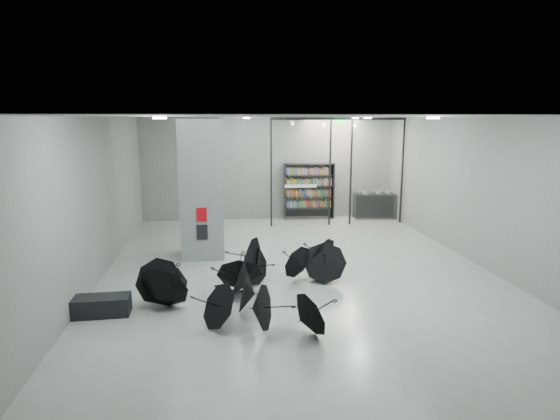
{
  "coord_description": "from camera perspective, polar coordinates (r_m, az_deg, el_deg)",
  "views": [
    {
      "loc": [
        -2.02,
        -11.52,
        3.96
      ],
      "look_at": [
        -0.3,
        1.5,
        1.4
      ],
      "focal_mm": 30.24,
      "sensor_mm": 36.0,
      "label": 1
    }
  ],
  "objects": [
    {
      "name": "bench",
      "position": [
        10.49,
        -21.04,
        -10.77
      ],
      "size": [
        1.24,
        0.56,
        0.39
      ],
      "primitive_type": "cube",
      "rotation": [
        0.0,
        0.0,
        0.03
      ],
      "color": "black",
      "rests_on": "ground"
    },
    {
      "name": "column",
      "position": [
        13.67,
        -9.47,
        2.64
      ],
      "size": [
        1.2,
        1.2,
        4.0
      ],
      "primitive_type": "cube",
      "color": "slate",
      "rests_on": "ground"
    },
    {
      "name": "fire_cabinet",
      "position": [
        13.17,
        -9.46,
        -0.55
      ],
      "size": [
        0.28,
        0.04,
        0.38
      ],
      "primitive_type": "cube",
      "color": "#A50A07",
      "rests_on": "column"
    },
    {
      "name": "exit_sign",
      "position": [
        17.39,
        7.33,
        10.48
      ],
      "size": [
        0.3,
        0.06,
        0.15
      ],
      "primitive_type": "cube",
      "color": "#0CE533",
      "rests_on": "room"
    },
    {
      "name": "shop_counter",
      "position": [
        19.33,
        11.37,
        0.49
      ],
      "size": [
        1.7,
        0.79,
        0.99
      ],
      "primitive_type": "cube",
      "rotation": [
        0.0,
        0.0,
        -0.08
      ],
      "color": "black",
      "rests_on": "ground"
    },
    {
      "name": "umbrella_cluster",
      "position": [
        10.7,
        -3.89,
        -8.98
      ],
      "size": [
        5.37,
        4.59,
        1.28
      ],
      "color": "black",
      "rests_on": "ground"
    },
    {
      "name": "bookshelf",
      "position": [
        18.84,
        3.55,
        2.28
      ],
      "size": [
        2.02,
        0.53,
        2.2
      ],
      "primitive_type": null,
      "rotation": [
        0.0,
        0.0,
        -0.06
      ],
      "color": "black",
      "rests_on": "ground"
    },
    {
      "name": "info_panel",
      "position": [
        13.28,
        -9.39,
        -2.67
      ],
      "size": [
        0.3,
        0.03,
        0.42
      ],
      "primitive_type": "cube",
      "color": "black",
      "rests_on": "column"
    },
    {
      "name": "room",
      "position": [
        11.75,
        2.42,
        5.56
      ],
      "size": [
        14.0,
        14.02,
        4.01
      ],
      "color": "gray",
      "rests_on": "ground"
    },
    {
      "name": "glass_partition",
      "position": [
        17.67,
        7.0,
        5.17
      ],
      "size": [
        5.06,
        0.08,
        4.0
      ],
      "color": "silver",
      "rests_on": "ground"
    }
  ]
}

